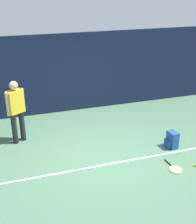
{
  "coord_description": "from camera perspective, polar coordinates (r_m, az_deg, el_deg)",
  "views": [
    {
      "loc": [
        -2.11,
        -6.13,
        4.03
      ],
      "look_at": [
        0.0,
        0.4,
        1.0
      ],
      "focal_mm": 48.61,
      "sensor_mm": 36.0,
      "label": 1
    }
  ],
  "objects": [
    {
      "name": "ground_plane",
      "position": [
        7.63,
        0.93,
        -8.05
      ],
      "size": [
        12.0,
        12.0,
        0.0
      ],
      "primitive_type": "plane",
      "color": "#4C7556"
    },
    {
      "name": "back_fence",
      "position": [
        9.77,
        -4.73,
        7.3
      ],
      "size": [
        10.0,
        0.1,
        2.53
      ],
      "primitive_type": "cube",
      "color": "#141E38",
      "rests_on": "ground"
    },
    {
      "name": "court_line",
      "position": [
        7.29,
        2.05,
        -9.75
      ],
      "size": [
        9.0,
        0.05,
        0.0
      ],
      "primitive_type": "cube",
      "color": "white",
      "rests_on": "ground"
    },
    {
      "name": "tennis_player",
      "position": [
        8.08,
        -15.15,
        0.68
      ],
      "size": [
        0.48,
        0.38,
        1.7
      ],
      "rotation": [
        0.0,
        0.0,
        -2.66
      ],
      "color": "black",
      "rests_on": "ground"
    },
    {
      "name": "tennis_racket",
      "position": [
        7.32,
        14.25,
        -10.33
      ],
      "size": [
        0.34,
        0.62,
        0.03
      ],
      "rotation": [
        0.0,
        0.0,
        4.78
      ],
      "color": "black",
      "rests_on": "ground"
    },
    {
      "name": "backpack",
      "position": [
        8.07,
        13.72,
        -5.16
      ],
      "size": [
        0.31,
        0.32,
        0.44
      ],
      "rotation": [
        0.0,
        0.0,
        4.83
      ],
      "color": "#1E478C",
      "rests_on": "ground"
    },
    {
      "name": "tennis_ball_near_player",
      "position": [
        7.55,
        17.9,
        -9.47
      ],
      "size": [
        0.07,
        0.07,
        0.07
      ],
      "primitive_type": "sphere",
      "color": "#CCE033",
      "rests_on": "ground"
    }
  ]
}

